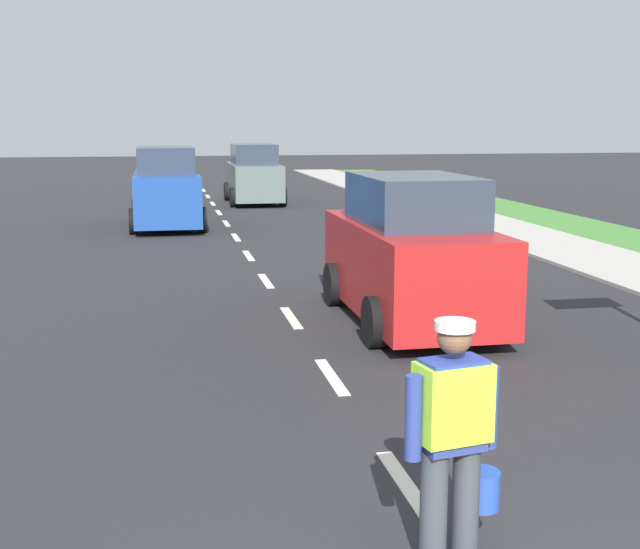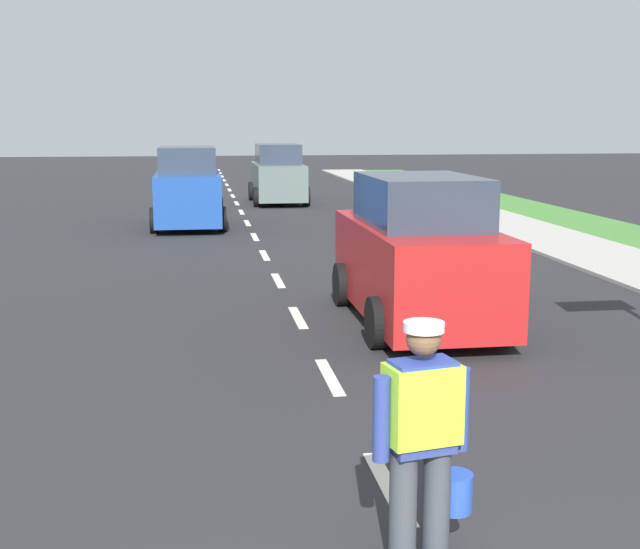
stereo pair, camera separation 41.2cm
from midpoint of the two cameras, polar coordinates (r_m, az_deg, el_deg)
name	(u,v)px [view 1 (the left image)]	position (r m, az deg, el deg)	size (l,w,h in m)	color
ground_plane	(225,222)	(24.69, -6.90, 3.52)	(96.00, 96.00, 0.00)	#28282B
lane_center_line	(216,208)	(28.85, -7.50, 4.50)	(0.14, 46.40, 0.01)	silver
road_worker	(454,432)	(5.54, 6.95, -10.55)	(0.73, 0.47, 1.67)	#383D4C
car_outgoing_ahead	(411,255)	(12.22, 5.23, 1.34)	(1.95, 4.21, 2.15)	red
car_oncoming_second	(167,190)	(23.71, -10.84, 5.63)	(1.99, 4.26, 2.20)	#1E4799
car_outgoing_far	(254,176)	(30.27, -4.89, 6.66)	(1.93, 4.00, 2.10)	slate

